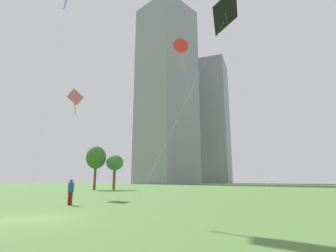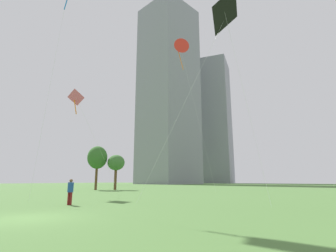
{
  "view_description": "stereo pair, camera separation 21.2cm",
  "coord_description": "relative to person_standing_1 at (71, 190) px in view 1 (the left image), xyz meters",
  "views": [
    {
      "loc": [
        11.38,
        -6.3,
        1.63
      ],
      "look_at": [
        -1.27,
        12.93,
        6.6
      ],
      "focal_mm": 27.0,
      "sensor_mm": 36.0,
      "label": 1
    },
    {
      "loc": [
        11.56,
        -6.18,
        1.63
      ],
      "look_at": [
        -1.27,
        12.93,
        6.6
      ],
      "focal_mm": 27.0,
      "sensor_mm": 36.0,
      "label": 2
    }
  ],
  "objects": [
    {
      "name": "ground",
      "position": [
        3.89,
        -4.85,
        -1.0
      ],
      "size": [
        280.0,
        280.0,
        0.0
      ],
      "primitive_type": "plane",
      "color": "#4C7538"
    },
    {
      "name": "person_standing_1",
      "position": [
        0.0,
        0.0,
        0.0
      ],
      "size": [
        0.38,
        0.38,
        1.72
      ],
      "rotation": [
        0.0,
        0.0,
        0.32
      ],
      "color": "maroon",
      "rests_on": "ground"
    },
    {
      "name": "kite_flying_2",
      "position": [
        -9.61,
        6.68,
        10.15
      ],
      "size": [
        4.51,
        12.3,
        11.87
      ],
      "color": "silver",
      "rests_on": "ground"
    },
    {
      "name": "kite_flying_3",
      "position": [
        -4.3,
        22.12,
        22.31
      ],
      "size": [
        6.21,
        3.23,
        24.6
      ],
      "color": "silver",
      "rests_on": "ground"
    },
    {
      "name": "kite_flying_4",
      "position": [
        9.04,
        6.96,
        14.3
      ],
      "size": [
        3.97,
        2.64,
        16.4
      ],
      "color": "silver",
      "rests_on": "ground"
    },
    {
      "name": "park_tree_1",
      "position": [
        -20.3,
        19.52,
        4.6
      ],
      "size": [
        3.47,
        3.47,
        7.66
      ],
      "color": "brown",
      "rests_on": "ground"
    },
    {
      "name": "park_tree_2",
      "position": [
        -17.67,
        21.59,
        3.66
      ],
      "size": [
        3.03,
        3.03,
        6.12
      ],
      "color": "brown",
      "rests_on": "ground"
    },
    {
      "name": "distant_highrise_0",
      "position": [
        -48.01,
        129.54,
        36.61
      ],
      "size": [
        28.96,
        27.24,
        75.2
      ],
      "primitive_type": "cube",
      "rotation": [
        0.0,
        0.0,
        0.22
      ],
      "color": "gray",
      "rests_on": "ground"
    },
    {
      "name": "distant_highrise_1",
      "position": [
        -51.73,
        89.33,
        44.57
      ],
      "size": [
        27.05,
        27.49,
        91.13
      ],
      "primitive_type": "cube",
      "rotation": [
        0.0,
        0.0,
        -0.18
      ],
      "color": "gray",
      "rests_on": "ground"
    }
  ]
}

